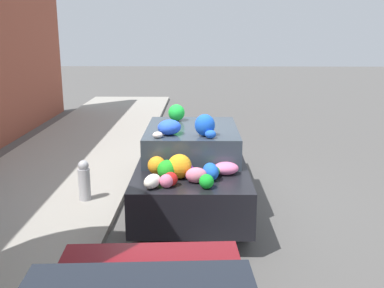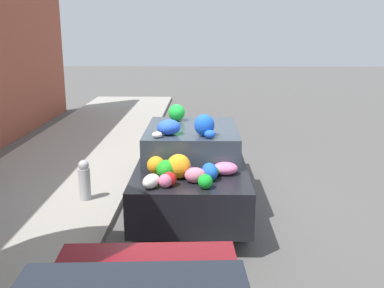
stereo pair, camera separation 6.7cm
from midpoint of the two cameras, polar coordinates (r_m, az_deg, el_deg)
ground_plane at (r=7.88m, az=-0.54°, el=-7.46°), size 60.00×60.00×0.00m
sidewalk_curb at (r=8.40m, az=-19.41°, el=-6.53°), size 24.00×3.20×0.10m
fire_hydrant at (r=7.84m, az=-13.27°, el=-4.49°), size 0.20×0.20×0.70m
art_car at (r=7.57m, az=0.21°, el=-2.54°), size 4.08×1.73×1.70m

